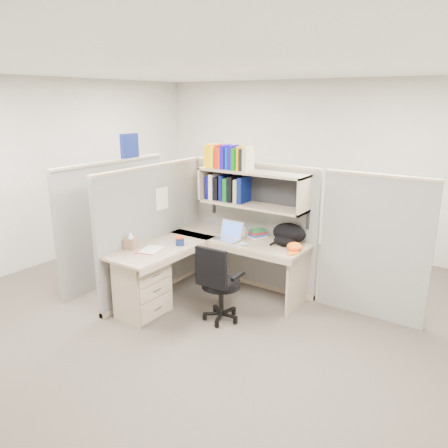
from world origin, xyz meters
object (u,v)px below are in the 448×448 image
Objects in this scene: backpack at (287,234)px; snack_canister at (180,241)px; task_chair at (219,295)px; laptop at (227,231)px; desk at (169,275)px.

backpack is 1.26m from snack_canister.
backpack is at bearing 36.12° from snack_canister.
task_chair is at bearing -12.15° from snack_canister.
snack_canister is 0.12× the size of task_chair.
task_chair reaches higher than snack_canister.
backpack reaches higher than laptop.
desk is at bearing -85.94° from snack_canister.
backpack is at bearing 24.34° from laptop.
laptop is 0.58m from snack_canister.
task_chair reaches higher than desk.
backpack is (1.00, 0.98, 0.41)m from desk.
task_chair is (-0.36, -0.89, -0.53)m from backpack.
laptop reaches higher than task_chair.
laptop is at bearing 64.93° from desk.
snack_canister is at bearing 94.06° from desk.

